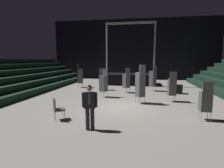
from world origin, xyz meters
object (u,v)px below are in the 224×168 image
(stage_riser, at_px, (131,78))
(chair_stack_front_right, at_px, (206,101))
(chair_stack_mid_right, at_px, (126,80))
(loose_chair_near_man, at_px, (57,108))
(equipment_road_case, at_px, (176,89))
(chair_stack_rear_centre, at_px, (80,76))
(chair_stack_mid_left, at_px, (102,79))
(chair_stack_rear_right, at_px, (140,84))
(chair_stack_rear_left, at_px, (172,87))
(chair_stack_front_left, at_px, (153,78))
(man_with_tie, at_px, (90,105))
(chair_stack_mid_centre, at_px, (104,83))

(stage_riser, xyz_separation_m, chair_stack_front_right, (3.87, -11.30, 0.19))
(chair_stack_mid_right, relative_size, loose_chair_near_man, 2.08)
(equipment_road_case, bearing_deg, chair_stack_rear_centre, 167.94)
(chair_stack_mid_left, relative_size, chair_stack_rear_right, 0.82)
(chair_stack_mid_right, height_order, equipment_road_case, chair_stack_mid_right)
(chair_stack_mid_right, bearing_deg, chair_stack_rear_left, -82.58)
(stage_riser, distance_m, chair_stack_rear_right, 8.73)
(chair_stack_front_left, bearing_deg, chair_stack_rear_right, -147.94)
(equipment_road_case, distance_m, loose_chair_near_man, 9.64)
(chair_stack_front_left, bearing_deg, chair_stack_front_right, -121.84)
(chair_stack_front_left, xyz_separation_m, equipment_road_case, (1.76, -0.87, -0.73))
(stage_riser, height_order, chair_stack_rear_right, stage_riser)
(man_with_tie, distance_m, chair_stack_rear_right, 4.85)
(stage_riser, xyz_separation_m, chair_stack_front_left, (2.10, -4.08, 0.40))
(chair_stack_mid_right, xyz_separation_m, chair_stack_rear_left, (3.06, -2.62, -0.04))
(chair_stack_rear_centre, bearing_deg, chair_stack_mid_centre, 26.71)
(stage_riser, distance_m, equipment_road_case, 6.28)
(loose_chair_near_man, bearing_deg, chair_stack_mid_right, 125.14)
(stage_riser, relative_size, chair_stack_rear_right, 2.72)
(chair_stack_front_left, relative_size, chair_stack_mid_left, 1.14)
(chair_stack_front_left, bearing_deg, chair_stack_mid_centre, 175.80)
(loose_chair_near_man, bearing_deg, chair_stack_mid_centre, 133.16)
(stage_riser, relative_size, loose_chair_near_man, 6.63)
(chair_stack_mid_left, distance_m, chair_stack_rear_left, 6.44)
(chair_stack_rear_left, xyz_separation_m, loose_chair_near_man, (-5.44, -4.41, -0.41))
(chair_stack_rear_centre, bearing_deg, chair_stack_mid_right, 54.29)
(chair_stack_mid_centre, bearing_deg, chair_stack_front_left, -113.24)
(man_with_tie, distance_m, equipment_road_case, 9.41)
(chair_stack_mid_right, bearing_deg, stage_riser, 47.80)
(stage_riser, relative_size, chair_stack_rear_centre, 2.82)
(chair_stack_mid_centre, bearing_deg, man_with_tie, 122.57)
(chair_stack_mid_left, bearing_deg, loose_chair_near_man, -100.31)
(stage_riser, relative_size, chair_stack_front_right, 3.66)
(man_with_tie, height_order, chair_stack_front_left, chair_stack_front_left)
(chair_stack_mid_left, bearing_deg, chair_stack_rear_centre, 145.89)
(loose_chair_near_man, bearing_deg, chair_stack_front_right, 62.67)
(stage_riser, bearing_deg, chair_stack_rear_centre, -145.46)
(man_with_tie, height_order, equipment_road_case, man_with_tie)
(man_with_tie, relative_size, chair_stack_front_right, 0.99)
(stage_riser, bearing_deg, chair_stack_front_right, -71.08)
(chair_stack_rear_left, bearing_deg, chair_stack_rear_centre, 141.85)
(chair_stack_rear_left, height_order, chair_stack_rear_centre, chair_stack_rear_centre)
(chair_stack_rear_right, bearing_deg, chair_stack_mid_left, 91.52)
(chair_stack_front_left, bearing_deg, chair_stack_mid_left, 136.14)
(chair_stack_mid_right, bearing_deg, chair_stack_mid_centre, -168.01)
(chair_stack_rear_left, relative_size, equipment_road_case, 2.09)
(chair_stack_rear_left, relative_size, loose_chair_near_man, 1.99)
(chair_stack_rear_right, height_order, chair_stack_rear_centre, chair_stack_rear_right)
(chair_stack_mid_left, bearing_deg, chair_stack_front_left, -7.52)
(chair_stack_rear_right, relative_size, equipment_road_case, 2.56)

